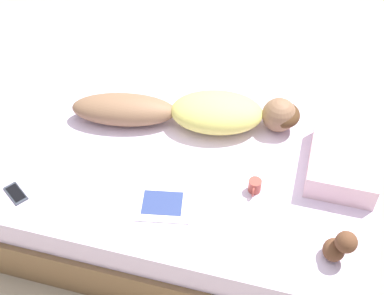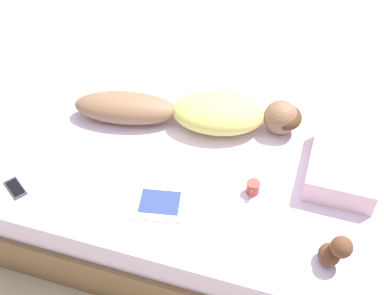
% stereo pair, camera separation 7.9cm
% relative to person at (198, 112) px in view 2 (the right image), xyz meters
% --- Properties ---
extents(ground_plane, '(12.00, 12.00, 0.00)m').
position_rel_person_xyz_m(ground_plane, '(0.11, 0.03, -0.58)').
color(ground_plane, '#B7A88E').
extents(bed, '(1.79, 2.21, 0.48)m').
position_rel_person_xyz_m(bed, '(0.11, 0.03, -0.34)').
color(bed, brown).
rests_on(bed, ground_plane).
extents(person, '(0.50, 1.38, 0.20)m').
position_rel_person_xyz_m(person, '(0.00, 0.00, 0.00)').
color(person, brown).
rests_on(person, bed).
extents(open_magazine, '(0.53, 0.39, 0.01)m').
position_rel_person_xyz_m(open_magazine, '(0.52, -0.04, -0.09)').
color(open_magazine, white).
rests_on(open_magazine, bed).
extents(coffee_mug, '(0.10, 0.07, 0.08)m').
position_rel_person_xyz_m(coffee_mug, '(0.42, 0.44, -0.06)').
color(coffee_mug, '#993D33').
rests_on(coffee_mug, bed).
extents(cell_phone, '(0.15, 0.17, 0.01)m').
position_rel_person_xyz_m(cell_phone, '(0.78, -0.79, -0.09)').
color(cell_phone, '#333842').
rests_on(cell_phone, bed).
extents(plush_toy, '(0.12, 0.15, 0.19)m').
position_rel_person_xyz_m(plush_toy, '(0.73, 0.90, -0.00)').
color(plush_toy, brown).
rests_on(plush_toy, bed).
extents(pillow, '(0.51, 0.37, 0.15)m').
position_rel_person_xyz_m(pillow, '(0.15, 0.88, -0.02)').
color(pillow, beige).
rests_on(pillow, bed).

